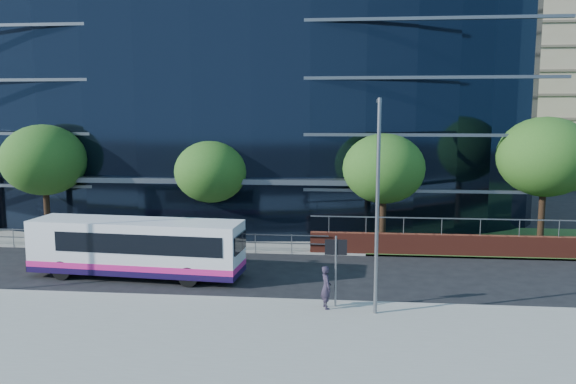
# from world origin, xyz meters

# --- Properties ---
(ground) EXTENTS (200.00, 200.00, 0.00)m
(ground) POSITION_xyz_m (0.00, 0.00, 0.00)
(ground) COLOR black
(ground) RESTS_ON ground
(pavement_near) EXTENTS (80.00, 8.00, 0.15)m
(pavement_near) POSITION_xyz_m (0.00, -5.00, 0.07)
(pavement_near) COLOR gray
(pavement_near) RESTS_ON ground
(kerb) EXTENTS (80.00, 0.25, 0.16)m
(kerb) POSITION_xyz_m (0.00, -1.00, 0.08)
(kerb) COLOR gray
(kerb) RESTS_ON ground
(yellow_line_outer) EXTENTS (80.00, 0.08, 0.01)m
(yellow_line_outer) POSITION_xyz_m (0.00, -0.80, 0.01)
(yellow_line_outer) COLOR gold
(yellow_line_outer) RESTS_ON ground
(yellow_line_inner) EXTENTS (80.00, 0.08, 0.01)m
(yellow_line_inner) POSITION_xyz_m (0.00, -0.65, 0.01)
(yellow_line_inner) COLOR gold
(yellow_line_inner) RESTS_ON ground
(far_forecourt) EXTENTS (50.00, 8.00, 0.10)m
(far_forecourt) POSITION_xyz_m (-6.00, 11.00, 0.05)
(far_forecourt) COLOR gray
(far_forecourt) RESTS_ON ground
(glass_office) EXTENTS (44.00, 23.10, 16.00)m
(glass_office) POSITION_xyz_m (-4.00, 20.85, 8.00)
(glass_office) COLOR black
(glass_office) RESTS_ON ground
(guard_railings) EXTENTS (24.00, 0.05, 1.10)m
(guard_railings) POSITION_xyz_m (-8.00, 7.00, 0.82)
(guard_railings) COLOR slate
(guard_railings) RESTS_ON ground
(apartment_block) EXTENTS (60.00, 42.00, 30.00)m
(apartment_block) POSITION_xyz_m (32.00, 57.21, 11.11)
(apartment_block) COLOR #2D511E
(apartment_block) RESTS_ON ground
(street_sign) EXTENTS (0.85, 0.09, 2.80)m
(street_sign) POSITION_xyz_m (4.50, -1.59, 2.15)
(street_sign) COLOR slate
(street_sign) RESTS_ON pavement_near
(tree_far_a) EXTENTS (4.95, 4.95, 6.98)m
(tree_far_a) POSITION_xyz_m (-13.00, 9.00, 4.86)
(tree_far_a) COLOR black
(tree_far_a) RESTS_ON ground
(tree_far_b) EXTENTS (4.29, 4.29, 6.05)m
(tree_far_b) POSITION_xyz_m (-3.00, 9.50, 4.21)
(tree_far_b) COLOR black
(tree_far_b) RESTS_ON ground
(tree_far_c) EXTENTS (4.62, 4.62, 6.51)m
(tree_far_c) POSITION_xyz_m (7.00, 9.00, 4.54)
(tree_far_c) COLOR black
(tree_far_c) RESTS_ON ground
(tree_far_d) EXTENTS (5.28, 5.28, 7.44)m
(tree_far_d) POSITION_xyz_m (16.00, 10.00, 5.19)
(tree_far_d) COLOR black
(tree_far_d) RESTS_ON ground
(tree_dist_e) EXTENTS (4.62, 4.62, 6.51)m
(tree_dist_e) POSITION_xyz_m (24.00, 40.00, 4.54)
(tree_dist_e) COLOR black
(tree_dist_e) RESTS_ON ground
(streetlight_east) EXTENTS (0.15, 0.77, 8.00)m
(streetlight_east) POSITION_xyz_m (6.00, -2.17, 4.44)
(streetlight_east) COLOR slate
(streetlight_east) RESTS_ON pavement_near
(city_bus) EXTENTS (10.11, 3.04, 2.70)m
(city_bus) POSITION_xyz_m (-4.71, 1.97, 1.43)
(city_bus) COLOR silver
(city_bus) RESTS_ON ground
(pedestrian) EXTENTS (0.58, 0.71, 1.67)m
(pedestrian) POSITION_xyz_m (4.14, -1.83, 0.98)
(pedestrian) COLOR #272030
(pedestrian) RESTS_ON pavement_near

